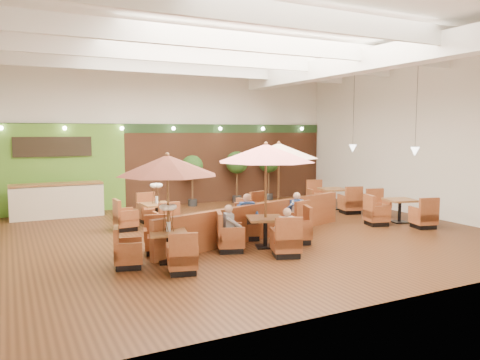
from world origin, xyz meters
TOP-DOWN VIEW (x-y plane):
  - room at (0.25, 1.22)m, footprint 14.04×14.00m
  - service_counter at (-4.40, 5.10)m, footprint 3.00×0.75m
  - booth_divider at (0.28, -0.75)m, footprint 6.75×2.29m
  - table_0 at (-2.77, -1.95)m, footprint 2.41×2.53m
  - table_1 at (-0.08, -1.71)m, footprint 2.78×2.78m
  - table_2 at (1.49, 0.36)m, footprint 2.57×2.71m
  - table_3 at (-2.09, 1.93)m, footprint 1.72×2.55m
  - table_4 at (5.12, -0.83)m, footprint 1.88×2.71m
  - table_5 at (5.08, 2.22)m, footprint 1.07×2.79m
  - topiary_0 at (0.61, 5.30)m, footprint 0.86×0.86m
  - topiary_1 at (2.56, 5.30)m, footprint 0.91×0.91m
  - topiary_2 at (4.07, 5.30)m, footprint 0.90×0.90m
  - diner_0 at (-0.08, -2.69)m, footprint 0.37×0.32m
  - diner_1 at (-0.08, -0.73)m, footprint 0.43×0.37m
  - diner_2 at (-1.07, -1.71)m, footprint 0.33×0.38m
  - diner_3 at (1.55, -0.60)m, footprint 0.38×0.32m
  - diner_4 at (1.55, -0.60)m, footprint 0.37×0.31m

SIDE VIEW (x-z plane):
  - table_4 at x=5.12m, z-range -0.12..0.85m
  - table_5 at x=5.08m, z-range -0.12..0.89m
  - table_3 at x=-2.09m, z-range -0.31..1.21m
  - booth_divider at x=0.28m, z-range 0.00..0.97m
  - service_counter at x=-4.40m, z-range -0.01..1.17m
  - diner_2 at x=-1.07m, z-range 0.37..1.08m
  - diner_0 at x=-0.08m, z-range 0.37..1.08m
  - diner_4 at x=1.55m, z-range 0.37..1.10m
  - diner_3 at x=1.55m, z-range 0.37..1.10m
  - diner_1 at x=-0.08m, z-range 0.36..1.15m
  - topiary_0 at x=0.61m, z-range 0.49..2.50m
  - topiary_2 at x=4.07m, z-range 0.51..2.60m
  - topiary_1 at x=2.56m, z-range 0.52..2.64m
  - table_0 at x=-2.77m, z-range 0.54..3.02m
  - table_1 at x=-0.08m, z-range 0.48..3.17m
  - table_2 at x=1.49m, z-range 0.58..3.22m
  - room at x=0.25m, z-range 0.87..6.39m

